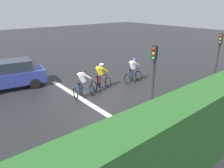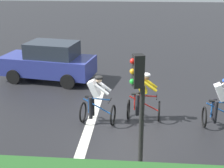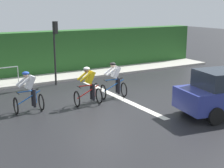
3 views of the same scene
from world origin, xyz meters
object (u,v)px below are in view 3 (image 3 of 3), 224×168
at_px(cyclist_mid, 115,81).
at_px(cyclist_second, 89,87).
at_px(traffic_light_near_crossing, 55,43).
at_px(cyclist_lead, 29,93).

bearing_deg(cyclist_mid, cyclist_second, 104.56).
bearing_deg(cyclist_second, traffic_light_near_crossing, -1.88).
xyz_separation_m(cyclist_second, cyclist_mid, (0.39, -1.50, 0.00)).
bearing_deg(cyclist_mid, cyclist_lead, 90.45).
xyz_separation_m(cyclist_lead, cyclist_mid, (0.03, -3.94, 0.00)).
distance_m(cyclist_lead, cyclist_second, 2.47).
bearing_deg(cyclist_lead, cyclist_second, -98.34).
bearing_deg(cyclist_mid, traffic_light_near_crossing, 19.92).
height_order(cyclist_lead, cyclist_mid, same).
height_order(cyclist_second, traffic_light_near_crossing, traffic_light_near_crossing).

